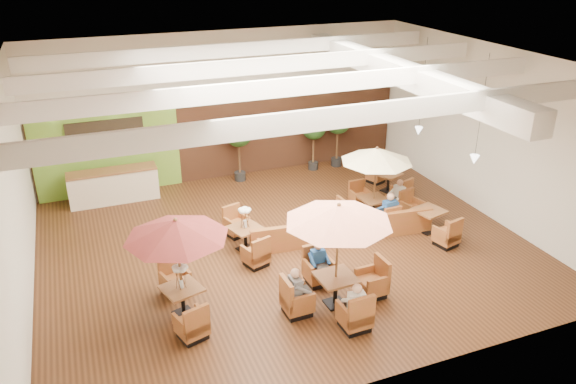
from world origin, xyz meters
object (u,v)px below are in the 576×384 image
table_3 (245,235)px  topiary_1 (314,129)px  diner_1 (319,259)px  table_0 (177,243)px  service_counter (114,186)px  topiary_0 (239,135)px  table_1 (338,238)px  diner_0 (356,301)px  diner_3 (389,208)px  topiary_2 (338,123)px  diner_4 (398,193)px  table_4 (428,221)px  booth_divider (344,231)px  table_2 (376,170)px  diner_2 (297,287)px

table_3 → topiary_1: bearing=31.1°
table_3 → diner_1: (1.26, -2.39, 0.25)m
table_0 → diner_1: size_ratio=3.62×
service_counter → topiary_0: 4.79m
table_1 → diner_0: (0.00, -1.04, -1.15)m
topiary_1 → diner_3: bearing=-89.3°
topiary_2 → diner_4: size_ratio=3.14×
table_3 → table_4: table_3 is taller
booth_divider → topiary_1: bearing=81.2°
diner_1 → diner_4: bearing=-148.3°
table_2 → topiary_0: size_ratio=1.04×
table_0 → table_3: bearing=29.1°
service_counter → diner_0: size_ratio=3.73×
table_1 → table_3: bearing=108.4°
service_counter → diner_1: 8.58m
booth_divider → topiary_2: size_ratio=2.40×
diner_1 → table_2: bearing=-141.5°
table_1 → table_2: (3.25, 3.85, -0.19)m
table_0 → diner_0: size_ratio=3.38×
topiary_1 → diner_3: (0.07, -5.60, -0.88)m
topiary_0 → diner_3: bearing=-60.9°
table_0 → topiary_2: bearing=27.3°
table_4 → table_2: bearing=114.6°
diner_4 → diner_1: bearing=113.8°
service_counter → table_3: 5.88m
diner_0 → diner_4: bearing=57.3°
booth_divider → diner_1: (-1.64, -1.71, 0.34)m
booth_divider → diner_2: diner_2 is taller
topiary_0 → table_3: bearing=-105.3°
table_3 → diner_3: 4.55m
topiary_0 → service_counter: bearing=-177.5°
topiary_0 → topiary_1: bearing=0.0°
table_3 → diner_0: size_ratio=3.33×
booth_divider → table_1: bearing=-114.6°
diner_1 → topiary_2: bearing=-121.7°
table_1 → table_3: 3.92m
topiary_2 → diner_2: size_ratio=2.91×
table_2 → topiary_1: size_ratio=1.13×
table_0 → diner_4: (7.80, 2.85, -1.26)m
table_3 → topiary_0: (1.40, 5.11, 1.30)m
topiary_1 → diner_2: topiary_1 is taller
booth_divider → diner_4: size_ratio=7.53×
service_counter → topiary_2: (8.71, 0.20, 1.21)m
table_4 → topiary_2: size_ratio=1.11×
topiary_0 → topiary_1: (3.05, 0.00, -0.13)m
diner_1 → diner_3: (3.25, 1.90, 0.04)m
booth_divider → table_4: 2.78m
diner_0 → booth_divider: bearing=74.3°
booth_divider → diner_3: size_ratio=6.77×
booth_divider → table_3: size_ratio=2.15×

